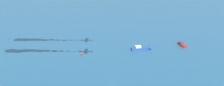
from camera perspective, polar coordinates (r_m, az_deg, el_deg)
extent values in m
cube|color=#B21E1E|center=(175.56, 12.56, -0.26)|extent=(4.74, 6.39, 0.99)
cone|color=#B21E1E|center=(172.43, 13.15, -0.65)|extent=(2.51, 2.35, 1.99)
cube|color=#38383D|center=(175.68, 12.51, 0.05)|extent=(2.44, 2.67, 0.74)
cube|color=#23478C|center=(164.84, 4.98, -1.04)|extent=(8.63, 6.82, 1.36)
cone|color=#23478C|center=(166.45, 6.69, -0.91)|extent=(3.29, 3.46, 2.72)
cube|color=silver|center=(164.26, 4.78, -0.67)|extent=(3.67, 3.42, 1.02)
sphere|color=red|center=(158.32, -5.56, -2.01)|extent=(1.10, 1.10, 1.10)
cylinder|color=black|center=(157.96, -5.57, -1.65)|extent=(0.08, 0.08, 1.00)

